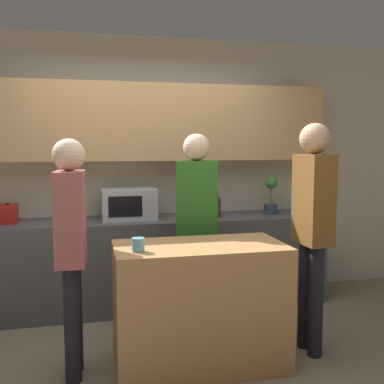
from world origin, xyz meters
name	(u,v)px	position (x,y,z in m)	size (l,w,h in m)	color
ground_plane	(172,375)	(0.00, 0.00, 0.00)	(14.00, 14.00, 0.00)	#7F705B
back_wall	(142,152)	(0.00, 1.66, 1.54)	(6.40, 0.40, 2.70)	beige
back_counter	(146,263)	(0.00, 1.39, 0.44)	(3.60, 0.62, 0.88)	#4C4C51
kitchen_island	(200,305)	(0.23, 0.10, 0.45)	(1.21, 0.63, 0.90)	#B27F4C
microwave	(129,204)	(-0.16, 1.41, 1.03)	(0.52, 0.39, 0.30)	#B7BABC
toaster	(2,214)	(-1.32, 1.42, 0.97)	(0.26, 0.16, 0.18)	#B21E19
potted_plant	(271,195)	(1.32, 1.42, 1.08)	(0.14, 0.14, 0.39)	#333D4C
bottle_0	(188,207)	(0.43, 1.44, 0.98)	(0.07, 0.07, 0.24)	black
bottle_1	(194,206)	(0.51, 1.47, 0.98)	(0.08, 0.08, 0.26)	black
bottle_2	(204,206)	(0.60, 1.47, 0.98)	(0.08, 0.08, 0.26)	#472814
bottle_3	(217,207)	(0.70, 1.32, 0.99)	(0.08, 0.08, 0.27)	#472814
cup_0	(138,245)	(-0.23, -0.02, 0.95)	(0.09, 0.09, 0.09)	#64BBCC
person_left	(71,238)	(-0.66, 0.15, 0.98)	(0.22, 0.35, 1.65)	black
person_center	(313,217)	(1.11, 0.12, 1.06)	(0.23, 0.34, 1.77)	black
person_right	(196,216)	(0.34, 0.67, 1.01)	(0.37, 0.25, 1.70)	black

